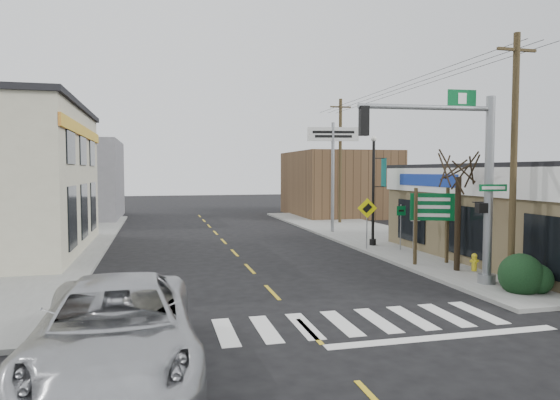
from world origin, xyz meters
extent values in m
plane|color=black|center=(0.00, 0.00, 0.00)|extent=(140.00, 140.00, 0.00)
cube|color=slate|center=(9.00, 13.00, 0.07)|extent=(6.00, 38.00, 0.13)
cube|color=slate|center=(-9.00, 13.00, 0.07)|extent=(6.00, 38.00, 0.13)
cube|color=gold|center=(0.00, 8.00, 0.01)|extent=(0.12, 56.00, 0.01)
cube|color=silver|center=(0.00, 0.40, 0.01)|extent=(11.00, 2.20, 0.01)
cube|color=brown|center=(12.00, 30.00, 2.80)|extent=(8.00, 10.00, 5.60)
cube|color=slate|center=(-11.00, 32.00, 3.20)|extent=(9.00, 10.00, 6.40)
imported|color=#AEAFB2|center=(-4.37, -1.64, 0.90)|extent=(3.04, 6.49, 1.80)
cylinder|color=gray|center=(7.20, 3.00, 3.26)|extent=(0.29, 0.29, 6.25)
cylinder|color=gray|center=(4.91, 3.00, 5.97)|extent=(4.59, 0.17, 0.17)
cube|color=black|center=(2.81, 3.00, 5.50)|extent=(0.29, 0.23, 0.94)
cube|color=#045223|center=(7.20, 2.78, 3.36)|extent=(0.99, 0.04, 0.23)
cube|color=#045223|center=(6.16, 3.00, 6.28)|extent=(0.99, 0.05, 0.57)
cube|color=black|center=(6.95, 2.95, 2.68)|extent=(0.33, 0.27, 0.33)
cube|color=#42351F|center=(6.56, 6.67, 1.68)|extent=(0.11, 0.11, 3.10)
cube|color=#42351F|center=(8.01, 6.67, 1.68)|extent=(0.11, 0.11, 3.10)
cube|color=#085121|center=(7.29, 6.61, 2.46)|extent=(1.77, 0.05, 1.11)
cylinder|color=yellow|center=(8.07, 4.91, 0.40)|extent=(0.19, 0.19, 0.54)
sphere|color=yellow|center=(8.07, 4.91, 0.70)|extent=(0.21, 0.21, 0.21)
cylinder|color=gray|center=(6.30, 10.86, 1.26)|extent=(0.05, 0.05, 2.26)
cube|color=yellow|center=(6.30, 10.83, 2.12)|extent=(0.96, 0.03, 0.96)
cylinder|color=black|center=(7.11, 11.95, 2.81)|extent=(0.14, 0.14, 5.36)
sphere|color=silver|center=(7.11, 11.95, 5.54)|extent=(0.29, 0.29, 0.29)
cube|color=#105954|center=(7.68, 11.95, 3.84)|extent=(0.02, 0.57, 1.44)
cylinder|color=gray|center=(7.05, 17.80, 3.52)|extent=(0.20, 0.20, 6.78)
cube|color=silver|center=(7.05, 17.80, 6.19)|extent=(3.19, 0.18, 0.85)
cylinder|color=black|center=(7.50, 5.18, 1.91)|extent=(0.22, 0.22, 3.56)
ellipsoid|color=#153616|center=(7.50, 1.74, 0.64)|extent=(1.37, 1.37, 1.03)
ellipsoid|color=black|center=(10.58, 7.33, 0.50)|extent=(0.97, 0.97, 0.73)
cylinder|color=#42331D|center=(7.57, 2.30, 4.21)|extent=(0.21, 0.21, 8.16)
cube|color=#42331D|center=(7.57, 2.30, 7.76)|extent=(1.42, 0.09, 0.09)
cylinder|color=#423521|center=(9.50, 22.98, 4.64)|extent=(0.24, 0.24, 9.03)
cube|color=#423521|center=(9.50, 22.98, 8.57)|extent=(1.57, 0.10, 0.10)
camera|label=1|loc=(-3.57, -11.47, 3.91)|focal=32.00mm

